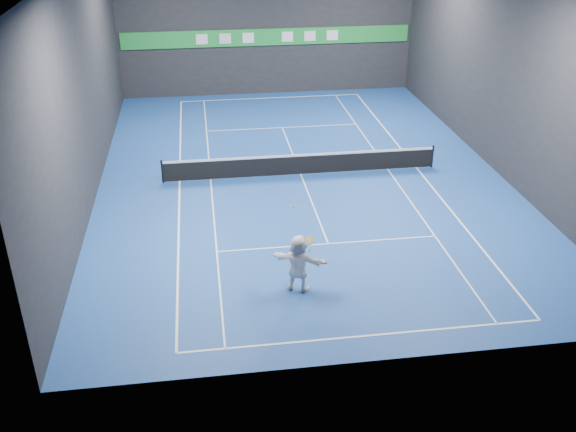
{
  "coord_description": "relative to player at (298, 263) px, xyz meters",
  "views": [
    {
      "loc": [
        -4.37,
        -26.52,
        11.85
      ],
      "look_at": [
        -1.57,
        -6.84,
        1.5
      ],
      "focal_mm": 40.0,
      "sensor_mm": 36.0,
      "label": 1
    }
  ],
  "objects": [
    {
      "name": "wall_right",
      "position": [
        10.57,
        9.18,
        3.51
      ],
      "size": [
        0.1,
        26.0,
        9.0
      ],
      "primitive_type": "cube",
      "color": "black",
      "rests_on": "ground"
    },
    {
      "name": "wall_back",
      "position": [
        1.57,
        22.18,
        3.51
      ],
      "size": [
        18.0,
        0.1,
        9.0
      ],
      "primitive_type": "cube",
      "color": "black",
      "rests_on": "ground"
    },
    {
      "name": "ground",
      "position": [
        1.57,
        9.18,
        -0.99
      ],
      "size": [
        26.0,
        26.0,
        0.0
      ],
      "primitive_type": "plane",
      "color": "#1A4392",
      "rests_on": "ground"
    },
    {
      "name": "tennis_net",
      "position": [
        1.57,
        9.18,
        -0.45
      ],
      "size": [
        12.5,
        0.1,
        1.07
      ],
      "color": "black",
      "rests_on": "ground"
    },
    {
      "name": "tennis_ball",
      "position": [
        -0.17,
        0.05,
        2.03
      ],
      "size": [
        0.07,
        0.07,
        0.07
      ],
      "primitive_type": "sphere",
      "color": "yellow",
      "rests_on": "player"
    },
    {
      "name": "sideline_singles_right",
      "position": [
        5.68,
        9.18,
        -0.99
      ],
      "size": [
        0.06,
        23.78,
        0.01
      ],
      "primitive_type": "cube",
      "color": "white",
      "rests_on": "ground"
    },
    {
      "name": "sideline_doubles_right",
      "position": [
        7.06,
        9.18,
        -0.99
      ],
      "size": [
        0.08,
        23.78,
        0.01
      ],
      "primitive_type": "cube",
      "color": "white",
      "rests_on": "ground"
    },
    {
      "name": "service_line_near",
      "position": [
        1.57,
        2.78,
        -0.99
      ],
      "size": [
        8.23,
        0.06,
        0.01
      ],
      "primitive_type": "cube",
      "color": "white",
      "rests_on": "ground"
    },
    {
      "name": "sideline_doubles_left",
      "position": [
        -3.92,
        9.18,
        -0.99
      ],
      "size": [
        0.08,
        23.78,
        0.01
      ],
      "primitive_type": "cube",
      "color": "white",
      "rests_on": "ground"
    },
    {
      "name": "baseline_near",
      "position": [
        1.57,
        -2.71,
        -0.99
      ],
      "size": [
        10.98,
        0.08,
        0.01
      ],
      "primitive_type": "cube",
      "color": "white",
      "rests_on": "ground"
    },
    {
      "name": "service_line_far",
      "position": [
        1.57,
        15.58,
        -0.99
      ],
      "size": [
        8.23,
        0.06,
        0.01
      ],
      "primitive_type": "cube",
      "color": "white",
      "rests_on": "ground"
    },
    {
      "name": "sponsor_banner",
      "position": [
        1.57,
        22.11,
        2.51
      ],
      "size": [
        17.64,
        0.11,
        1.0
      ],
      "color": "green",
      "rests_on": "wall_back"
    },
    {
      "name": "wall_left",
      "position": [
        -7.43,
        9.18,
        3.51
      ],
      "size": [
        0.1,
        26.0,
        9.0
      ],
      "primitive_type": "cube",
      "color": "black",
      "rests_on": "ground"
    },
    {
      "name": "center_service_line",
      "position": [
        1.57,
        9.18,
        -0.99
      ],
      "size": [
        0.06,
        12.8,
        0.01
      ],
      "primitive_type": "cube",
      "color": "white",
      "rests_on": "ground"
    },
    {
      "name": "sideline_singles_left",
      "position": [
        -2.54,
        9.18,
        -0.99
      ],
      "size": [
        0.06,
        23.78,
        0.01
      ],
      "primitive_type": "cube",
      "color": "white",
      "rests_on": "ground"
    },
    {
      "name": "tennis_racket",
      "position": [
        0.33,
        0.05,
        0.71
      ],
      "size": [
        0.43,
        0.4,
        0.66
      ],
      "color": "#AF1712",
      "rests_on": "player"
    },
    {
      "name": "baseline_far",
      "position": [
        1.57,
        21.07,
        -0.99
      ],
      "size": [
        10.98,
        0.08,
        0.01
      ],
      "primitive_type": "cube",
      "color": "white",
      "rests_on": "ground"
    },
    {
      "name": "wall_front",
      "position": [
        1.57,
        -3.82,
        3.51
      ],
      "size": [
        18.0,
        0.1,
        9.0
      ],
      "primitive_type": "cube",
      "color": "black",
      "rests_on": "ground"
    },
    {
      "name": "player",
      "position": [
        0.0,
        0.0,
        0.0
      ],
      "size": [
        1.91,
        1.3,
        1.98
      ],
      "primitive_type": "imported",
      "rotation": [
        0.0,
        0.0,
        2.71
      ],
      "color": "white",
      "rests_on": "ground"
    }
  ]
}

